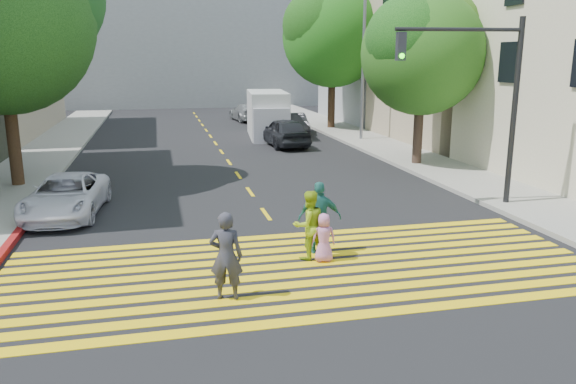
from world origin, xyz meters
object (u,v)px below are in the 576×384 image
object	(u,v)px
pedestrian_child	(324,238)
pedestrian_man	(226,256)
white_sedan	(66,196)
silver_car	(246,112)
tree_left	(2,11)
pedestrian_extra	(320,218)
white_van	(268,116)
tree_right_far	(334,31)
dark_car_near	(284,132)
traffic_signal	(483,87)
pedestrian_woman	(309,225)
tree_right_near	(423,47)
dark_car_parked	(295,123)

from	to	relation	value
pedestrian_child	pedestrian_man	bearing A→B (deg)	36.28
white_sedan	silver_car	world-z (taller)	silver_car
white_sedan	pedestrian_child	bearing A→B (deg)	-35.65
tree_left	pedestrian_extra	world-z (taller)	tree_left
pedestrian_man	white_van	size ratio (longest dim) A/B	0.30
pedestrian_child	white_sedan	world-z (taller)	white_sedan
white_sedan	white_van	xyz separation A→B (m)	(9.25, 15.55, 0.67)
tree_right_far	dark_car_near	bearing A→B (deg)	-126.05
dark_car_near	traffic_signal	world-z (taller)	traffic_signal
silver_car	white_van	bearing A→B (deg)	83.59
tree_left	tree_right_far	distance (m)	21.55
white_sedan	white_van	distance (m)	18.10
tree_right_far	silver_car	world-z (taller)	tree_right_far
silver_car	traffic_signal	world-z (taller)	traffic_signal
tree_right_far	pedestrian_woman	bearing A→B (deg)	-108.69
tree_right_near	pedestrian_extra	size ratio (longest dim) A/B	4.25
pedestrian_child	silver_car	world-z (taller)	silver_car
tree_right_far	white_sedan	bearing A→B (deg)	-127.67
dark_car_near	traffic_signal	xyz separation A→B (m)	(3.09, -13.83, 3.03)
tree_right_far	white_van	distance (m)	7.58
pedestrian_child	dark_car_near	bearing A→B (deg)	-96.23
white_sedan	silver_car	distance (m)	26.45
silver_car	white_van	size ratio (longest dim) A/B	0.77
tree_right_near	white_sedan	world-z (taller)	tree_right_near
pedestrian_woman	white_sedan	distance (m)	8.13
tree_right_near	dark_car_near	size ratio (longest dim) A/B	1.68
pedestrian_extra	white_sedan	world-z (taller)	pedestrian_extra
tree_right_near	white_van	size ratio (longest dim) A/B	1.28
pedestrian_child	silver_car	size ratio (longest dim) A/B	0.25
pedestrian_woman	silver_car	xyz separation A→B (m)	(3.23, 30.02, -0.16)
tree_left	pedestrian_extra	bearing A→B (deg)	-46.80
dark_car_near	dark_car_parked	xyz separation A→B (m)	(1.88, 5.27, -0.16)
pedestrian_man	silver_car	xyz separation A→B (m)	(5.41, 31.89, -0.23)
dark_car_near	traffic_signal	distance (m)	14.49
pedestrian_child	white_sedan	distance (m)	8.53
pedestrian_child	white_van	world-z (taller)	white_van
pedestrian_extra	silver_car	bearing A→B (deg)	-86.16
pedestrian_woman	silver_car	world-z (taller)	pedestrian_woman
tree_right_near	white_sedan	xyz separation A→B (m)	(-13.92, -5.00, -4.52)
dark_car_parked	pedestrian_man	bearing A→B (deg)	-102.79
tree_right_near	silver_car	world-z (taller)	tree_right_near
tree_right_near	traffic_signal	size ratio (longest dim) A/B	1.29
pedestrian_extra	silver_car	size ratio (longest dim) A/B	0.39
dark_car_parked	white_van	size ratio (longest dim) A/B	0.63
tree_right_far	white_van	xyz separation A→B (m)	(-4.91, -2.80, -5.05)
pedestrian_extra	white_sedan	bearing A→B (deg)	-27.94
tree_right_near	silver_car	bearing A→B (deg)	102.94
pedestrian_woman	pedestrian_child	world-z (taller)	pedestrian_woman
dark_car_parked	traffic_signal	bearing A→B (deg)	-82.37
dark_car_near	white_van	xyz separation A→B (m)	(-0.19, 3.70, 0.51)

